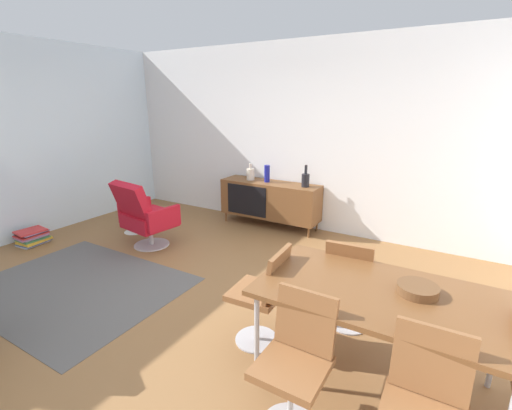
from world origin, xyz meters
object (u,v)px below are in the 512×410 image
(vase_ceramic_small, at_px, (306,180))
(dining_chair_front_left, at_px, (296,359))
(side_table_round, at_px, (133,212))
(wooden_bowl_on_table, at_px, (418,289))
(dining_table, at_px, (380,297))
(dining_chair_near_window, at_px, (263,292))
(fruit_bowl, at_px, (131,197))
(dining_chair_front_right, at_px, (424,408))
(vase_sculptural_dark, at_px, (250,174))
(magazine_stack, at_px, (33,237))
(sideboard, at_px, (270,200))
(dining_chair_back_left, at_px, (350,280))
(vase_cobalt, at_px, (267,174))
(lounge_chair_red, at_px, (145,215))

(vase_ceramic_small, distance_m, dining_chair_front_left, 3.38)
(side_table_round, bearing_deg, wooden_bowl_on_table, -16.02)
(wooden_bowl_on_table, bearing_deg, dining_table, -154.71)
(dining_table, xyz_separation_m, dining_chair_near_window, (-0.89, 0.00, -0.23))
(fruit_bowl, bearing_deg, dining_chair_front_right, -23.39)
(fruit_bowl, bearing_deg, dining_chair_front_left, -27.40)
(vase_sculptural_dark, relative_size, side_table_round, 0.51)
(wooden_bowl_on_table, distance_m, dining_chair_near_window, 1.14)
(dining_chair_front_right, distance_m, magazine_stack, 5.14)
(vase_sculptural_dark, bearing_deg, dining_chair_near_window, -56.83)
(sideboard, relative_size, dining_chair_back_left, 1.87)
(dining_chair_back_left, xyz_separation_m, dining_chair_near_window, (-0.54, -0.56, 0.00))
(dining_chair_back_left, relative_size, dining_chair_front_left, 1.00)
(dining_table, bearing_deg, side_table_round, 161.87)
(vase_ceramic_small, bearing_deg, vase_cobalt, 180.00)
(fruit_bowl, bearing_deg, vase_ceramic_small, 29.67)
(vase_ceramic_small, distance_m, dining_chair_back_left, 2.39)
(dining_table, relative_size, dining_chair_front_left, 1.87)
(side_table_round, xyz_separation_m, magazine_stack, (-0.85, -1.07, -0.22))
(vase_sculptural_dark, distance_m, dining_chair_near_window, 3.07)
(sideboard, bearing_deg, lounge_chair_red, -123.19)
(dining_table, xyz_separation_m, dining_chair_front_right, (0.35, -0.56, -0.23))
(wooden_bowl_on_table, height_order, magazine_stack, wooden_bowl_on_table)
(lounge_chair_red, relative_size, fruit_bowl, 4.73)
(dining_chair_front_right, xyz_separation_m, magazine_stack, (-5.07, 0.76, -0.36))
(vase_ceramic_small, bearing_deg, side_table_round, -150.34)
(wooden_bowl_on_table, xyz_separation_m, dining_chair_near_window, (-1.09, -0.09, -0.30))
(wooden_bowl_on_table, xyz_separation_m, magazine_stack, (-4.93, 0.10, -0.66))
(wooden_bowl_on_table, bearing_deg, fruit_bowl, 163.98)
(fruit_bowl, bearing_deg, magazine_stack, -128.41)
(vase_sculptural_dark, bearing_deg, vase_ceramic_small, -0.00)
(dining_table, bearing_deg, dining_chair_near_window, 179.77)
(dining_chair_front_left, distance_m, lounge_chair_red, 3.27)
(sideboard, xyz_separation_m, dining_table, (2.20, -2.56, 0.26))
(sideboard, height_order, vase_cobalt, vase_cobalt)
(magazine_stack, bearing_deg, sideboard, 43.09)
(vase_ceramic_small, height_order, lounge_chair_red, vase_ceramic_small)
(vase_sculptural_dark, bearing_deg, lounge_chair_red, -113.36)
(fruit_bowl, bearing_deg, dining_table, -18.13)
(dining_chair_front_left, bearing_deg, dining_chair_near_window, 133.82)
(vase_cobalt, xyz_separation_m, dining_chair_front_left, (1.91, -3.12, -0.38))
(wooden_bowl_on_table, xyz_separation_m, side_table_round, (-4.08, 1.17, -0.45))
(dining_chair_front_right, height_order, magazine_stack, dining_chair_front_right)
(dining_chair_back_left, xyz_separation_m, dining_chair_front_left, (-0.00, -1.12, 0.00))
(dining_chair_near_window, xyz_separation_m, lounge_chair_red, (-2.37, 0.94, -0.00))
(vase_ceramic_small, bearing_deg, dining_chair_near_window, -74.25)
(sideboard, height_order, vase_sculptural_dark, vase_sculptural_dark)
(dining_chair_front_left, bearing_deg, vase_sculptural_dark, 125.33)
(dining_table, height_order, dining_chair_near_window, dining_chair_near_window)
(vase_cobalt, bearing_deg, wooden_bowl_on_table, -45.00)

